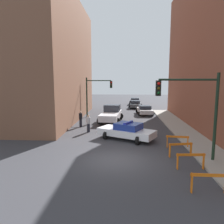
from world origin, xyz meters
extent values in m
plane|color=#38383D|center=(0.00, 0.00, 0.00)|extent=(120.00, 120.00, 0.00)
cube|color=#9E998E|center=(6.20, 0.00, 0.06)|extent=(2.40, 44.00, 0.12)
cube|color=brown|center=(-12.00, 14.00, 7.22)|extent=(14.00, 20.00, 14.44)
cylinder|color=black|center=(5.90, 0.08, 2.72)|extent=(0.18, 0.18, 5.20)
cylinder|color=black|center=(4.20, 0.08, 4.92)|extent=(3.40, 0.12, 0.12)
cube|color=black|center=(2.50, 0.08, 4.42)|extent=(0.30, 0.22, 0.90)
sphere|color=red|center=(2.50, -0.07, 4.69)|extent=(0.18, 0.18, 0.18)
sphere|color=#4C3D0C|center=(2.50, -0.07, 4.42)|extent=(0.18, 0.18, 0.18)
sphere|color=#0C4219|center=(2.50, -0.07, 4.15)|extent=(0.18, 0.18, 0.18)
cylinder|color=black|center=(-4.40, 15.44, 2.60)|extent=(0.18, 0.18, 5.20)
cylinder|color=black|center=(-2.80, 15.44, 4.80)|extent=(3.20, 0.12, 0.12)
cube|color=black|center=(-1.20, 15.44, 4.30)|extent=(0.30, 0.22, 0.90)
sphere|color=red|center=(-1.20, 15.30, 4.57)|extent=(0.18, 0.18, 0.18)
sphere|color=#4C3D0C|center=(-1.20, 15.30, 4.30)|extent=(0.18, 0.18, 0.18)
sphere|color=#0C4219|center=(-1.20, 15.30, 4.03)|extent=(0.18, 0.18, 0.18)
cube|color=white|center=(0.69, 4.74, 0.60)|extent=(5.02, 3.85, 0.55)
cube|color=navy|center=(0.86, 4.65, 1.14)|extent=(2.51, 2.37, 0.52)
cylinder|color=black|center=(-0.99, 4.68, 0.33)|extent=(0.51, 0.69, 0.66)
cylinder|color=black|center=(-0.19, 6.18, 0.33)|extent=(0.51, 0.69, 0.66)
cylinder|color=black|center=(1.57, 3.30, 0.33)|extent=(0.51, 0.69, 0.66)
cylinder|color=black|center=(2.38, 4.80, 0.33)|extent=(0.51, 0.69, 0.66)
cube|color=#2633BF|center=(0.86, 4.65, 1.46)|extent=(0.83, 1.31, 0.12)
cube|color=silver|center=(-1.05, 12.40, 0.75)|extent=(2.49, 5.56, 0.70)
cube|color=#2D333D|center=(-0.95, 13.48, 1.50)|extent=(1.99, 1.89, 0.80)
cylinder|color=black|center=(-1.82, 14.15, 0.40)|extent=(0.82, 0.33, 0.80)
cylinder|color=black|center=(0.02, 13.98, 0.40)|extent=(0.82, 0.33, 0.80)
cylinder|color=black|center=(-2.12, 10.82, 0.40)|extent=(0.82, 0.33, 0.80)
cylinder|color=black|center=(-0.29, 10.65, 0.40)|extent=(0.82, 0.33, 0.80)
cube|color=silver|center=(3.41, 18.00, 0.57)|extent=(2.01, 4.39, 0.52)
cube|color=#232833|center=(3.42, 17.83, 1.07)|extent=(1.67, 1.88, 0.48)
cylinder|color=black|center=(2.52, 19.29, 0.31)|extent=(0.63, 0.25, 0.62)
cylinder|color=black|center=(4.17, 19.37, 0.31)|extent=(0.63, 0.25, 0.62)
cylinder|color=black|center=(2.65, 16.63, 0.31)|extent=(0.63, 0.25, 0.62)
cylinder|color=black|center=(4.31, 16.71, 0.31)|extent=(0.63, 0.25, 0.62)
cube|color=#474C51|center=(2.50, 25.36, 0.57)|extent=(2.12, 4.42, 0.52)
cube|color=#232833|center=(2.48, 25.19, 1.07)|extent=(1.72, 1.92, 0.48)
cylinder|color=black|center=(1.77, 26.75, 0.31)|extent=(0.63, 0.27, 0.62)
cylinder|color=black|center=(3.42, 26.63, 0.31)|extent=(0.63, 0.27, 0.62)
cylinder|color=black|center=(1.57, 24.09, 0.31)|extent=(0.63, 0.27, 0.62)
cylinder|color=black|center=(3.22, 23.97, 0.31)|extent=(0.63, 0.27, 0.62)
cube|color=black|center=(2.64, 30.69, 0.57)|extent=(1.98, 4.37, 0.52)
cube|color=#232833|center=(2.64, 30.52, 1.07)|extent=(1.66, 1.87, 0.48)
cylinder|color=black|center=(1.87, 32.06, 0.31)|extent=(0.63, 0.25, 0.62)
cylinder|color=black|center=(3.52, 31.99, 0.31)|extent=(0.63, 0.25, 0.62)
cylinder|color=black|center=(1.76, 29.39, 0.31)|extent=(0.63, 0.25, 0.62)
cylinder|color=black|center=(3.42, 29.33, 0.31)|extent=(0.63, 0.25, 0.62)
cylinder|color=black|center=(-2.85, 7.11, 0.41)|extent=(0.32, 0.32, 0.82)
cylinder|color=#B2B2B7|center=(-2.85, 7.11, 1.13)|extent=(0.41, 0.41, 0.62)
sphere|color=tan|center=(-2.85, 7.11, 1.55)|extent=(0.25, 0.25, 0.22)
cylinder|color=black|center=(-4.05, 9.38, 0.41)|extent=(0.30, 0.30, 0.82)
cylinder|color=black|center=(-4.05, 9.38, 1.13)|extent=(0.38, 0.38, 0.62)
sphere|color=tan|center=(-4.05, 9.38, 1.55)|extent=(0.23, 0.23, 0.22)
cube|color=orange|center=(4.20, -3.76, 0.83)|extent=(1.60, 0.07, 0.14)
cube|color=orange|center=(3.48, -3.76, 0.45)|extent=(0.05, 0.16, 0.90)
cube|color=orange|center=(4.20, -1.17, 0.83)|extent=(1.60, 0.16, 0.14)
cube|color=orange|center=(3.48, -1.22, 0.45)|extent=(0.06, 0.16, 0.90)
cube|color=orange|center=(4.91, -1.12, 0.45)|extent=(0.06, 0.16, 0.90)
cube|color=orange|center=(4.14, 0.83, 0.83)|extent=(1.58, 0.37, 0.14)
cube|color=orange|center=(3.44, 0.69, 0.45)|extent=(0.08, 0.17, 0.90)
cube|color=orange|center=(4.85, 0.98, 0.45)|extent=(0.08, 0.17, 0.90)
cube|color=orange|center=(4.39, 2.66, 0.83)|extent=(1.60, 0.21, 0.14)
cube|color=orange|center=(3.67, 2.73, 0.45)|extent=(0.07, 0.16, 0.90)
cube|color=orange|center=(5.10, 2.59, 0.45)|extent=(0.07, 0.16, 0.90)
camera|label=1|loc=(0.51, -12.90, 4.92)|focal=35.00mm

